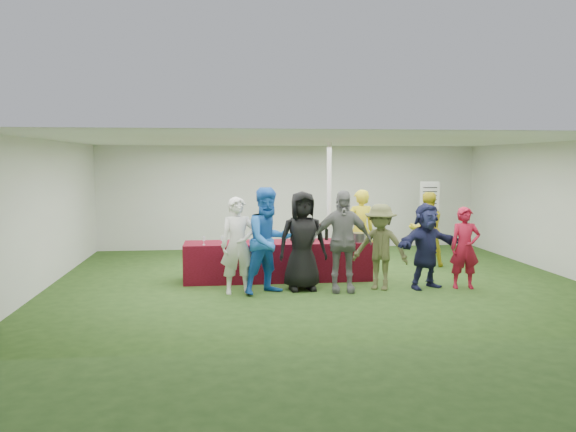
{
  "coord_description": "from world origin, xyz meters",
  "views": [
    {
      "loc": [
        -1.77,
        -10.69,
        2.33
      ],
      "look_at": [
        -0.53,
        0.04,
        1.25
      ],
      "focal_mm": 35.0,
      "sensor_mm": 36.0,
      "label": 1
    }
  ],
  "objects": [
    {
      "name": "customer_4",
      "position": [
        1.03,
        -0.99,
        0.77
      ],
      "size": [
        1.15,
        0.99,
        1.55
      ],
      "primitive_type": "imported",
      "rotation": [
        0.0,
        0.0,
        -0.5
      ],
      "color": "#4F522C",
      "rests_on": "ground"
    },
    {
      "name": "dump_bucket",
      "position": [
        0.83,
        -0.18,
        0.84
      ],
      "size": [
        0.27,
        0.27,
        0.18
      ],
      "primitive_type": "cylinder",
      "color": "slate",
      "rests_on": "serving_table"
    },
    {
      "name": "bar_towel",
      "position": [
        0.78,
        0.09,
        0.77
      ],
      "size": [
        0.25,
        0.18,
        0.03
      ],
      "primitive_type": "cube",
      "color": "white",
      "rests_on": "serving_table"
    },
    {
      "name": "wine_list_sign",
      "position": [
        3.34,
        2.74,
        1.32
      ],
      "size": [
        0.5,
        0.03,
        1.8
      ],
      "color": "slate",
      "rests_on": "ground"
    },
    {
      "name": "customer_1",
      "position": [
        -0.99,
        -1.05,
        0.93
      ],
      "size": [
        1.13,
        1.05,
        1.86
      ],
      "primitive_type": "imported",
      "rotation": [
        0.0,
        0.0,
        0.49
      ],
      "color": "blue",
      "rests_on": "ground"
    },
    {
      "name": "staff_back",
      "position": [
        2.66,
        1.09,
        0.82
      ],
      "size": [
        0.8,
        0.63,
        1.63
      ],
      "primitive_type": "imported",
      "rotation": [
        0.0,
        0.0,
        3.13
      ],
      "color": "gold",
      "rests_on": "ground"
    },
    {
      "name": "customer_6",
      "position": [
        2.58,
        -1.07,
        0.74
      ],
      "size": [
        0.59,
        0.43,
        1.49
      ],
      "primitive_type": "imported",
      "rotation": [
        0.0,
        0.0,
        -0.14
      ],
      "color": "maroon",
      "rests_on": "ground"
    },
    {
      "name": "water_bottle",
      "position": [
        -0.58,
        0.12,
        0.85
      ],
      "size": [
        0.07,
        0.07,
        0.23
      ],
      "color": "silver",
      "rests_on": "serving_table"
    },
    {
      "name": "ground",
      "position": [
        0.0,
        0.0,
        0.0
      ],
      "size": [
        60.0,
        60.0,
        0.0
      ],
      "primitive_type": "plane",
      "color": "#284719",
      "rests_on": "ground"
    },
    {
      "name": "tent",
      "position": [
        0.5,
        1.2,
        1.35
      ],
      "size": [
        10.0,
        10.0,
        10.0
      ],
      "color": "white",
      "rests_on": "ground"
    },
    {
      "name": "serving_table",
      "position": [
        -0.73,
        0.04,
        0.38
      ],
      "size": [
        3.6,
        0.8,
        0.75
      ],
      "primitive_type": "cube",
      "color": "maroon",
      "rests_on": "ground"
    },
    {
      "name": "customer_2",
      "position": [
        -0.37,
        -0.85,
        0.89
      ],
      "size": [
        0.91,
        0.63,
        1.78
      ],
      "primitive_type": "imported",
      "rotation": [
        0.0,
        0.0,
        0.07
      ],
      "color": "black",
      "rests_on": "ground"
    },
    {
      "name": "customer_0",
      "position": [
        -1.52,
        -0.99,
        0.85
      ],
      "size": [
        0.66,
        0.47,
        1.69
      ],
      "primitive_type": "imported",
      "rotation": [
        0.0,
        0.0,
        0.1
      ],
      "color": "silver",
      "rests_on": "ground"
    },
    {
      "name": "wine_glasses",
      "position": [
        -0.91,
        -0.22,
        0.86
      ],
      "size": [
        2.88,
        0.18,
        0.16
      ],
      "color": "silver",
      "rests_on": "serving_table"
    },
    {
      "name": "staff_pourer",
      "position": [
        1.11,
        0.84,
        0.86
      ],
      "size": [
        0.66,
        0.47,
        1.71
      ],
      "primitive_type": "imported",
      "rotation": [
        0.0,
        0.0,
        3.24
      ],
      "color": "gold",
      "rests_on": "ground"
    },
    {
      "name": "wine_bottles",
      "position": [
        -0.09,
        0.19,
        0.87
      ],
      "size": [
        0.76,
        0.13,
        0.32
      ],
      "color": "black",
      "rests_on": "serving_table"
    },
    {
      "name": "customer_3",
      "position": [
        0.31,
        -1.06,
        0.9
      ],
      "size": [
        1.08,
        0.51,
        1.81
      ],
      "primitive_type": "imported",
      "rotation": [
        0.0,
        0.0,
        -0.06
      ],
      "color": "slate",
      "rests_on": "ground"
    },
    {
      "name": "customer_5",
      "position": [
        1.88,
        -0.98,
        0.78
      ],
      "size": [
        1.52,
        0.94,
        1.56
      ],
      "primitive_type": "imported",
      "rotation": [
        0.0,
        0.0,
        0.36
      ],
      "color": "#1B1E44",
      "rests_on": "ground"
    }
  ]
}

